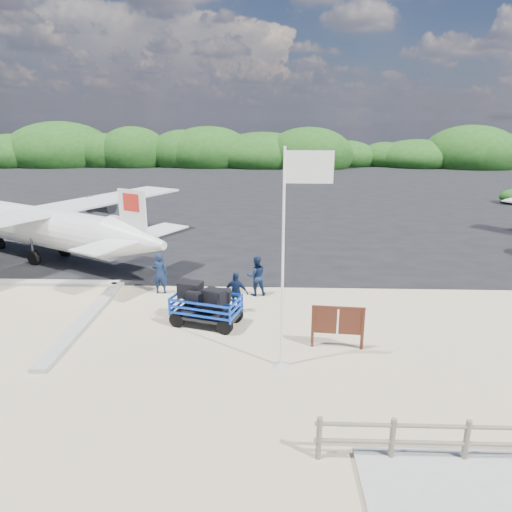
{
  "coord_description": "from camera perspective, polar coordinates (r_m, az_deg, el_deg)",
  "views": [
    {
      "loc": [
        1.98,
        -12.95,
        6.84
      ],
      "look_at": [
        1.41,
        3.35,
        1.88
      ],
      "focal_mm": 32.0,
      "sensor_mm": 36.0,
      "label": 1
    }
  ],
  "objects": [
    {
      "name": "ground",
      "position": [
        14.78,
        -6.02,
        -10.75
      ],
      "size": [
        160.0,
        160.0,
        0.0
      ],
      "primitive_type": "plane",
      "color": "beige"
    },
    {
      "name": "asphalt_apron",
      "position": [
        43.53,
        -0.63,
        7.9
      ],
      "size": [
        90.0,
        50.0,
        0.04
      ],
      "primitive_type": null,
      "color": "#B2B2B2",
      "rests_on": "ground"
    },
    {
      "name": "walkway_pad",
      "position": [
        10.37,
        23.85,
        -26.09
      ],
      "size": [
        3.5,
        2.5,
        0.1
      ],
      "primitive_type": null,
      "color": "#B2B2B2",
      "rests_on": "ground"
    },
    {
      "name": "vegetation_band",
      "position": [
        68.32,
        0.35,
        11.2
      ],
      "size": [
        124.0,
        8.0,
        4.4
      ],
      "primitive_type": null,
      "color": "#B2B2B2",
      "rests_on": "ground"
    },
    {
      "name": "fence",
      "position": [
        11.23,
        24.45,
        -22.36
      ],
      "size": [
        6.4,
        2.0,
        1.1
      ],
      "primitive_type": null,
      "color": "#B2B2B2",
      "rests_on": "ground"
    },
    {
      "name": "baggage_cart",
      "position": [
        16.0,
        -6.16,
        -8.48
      ],
      "size": [
        2.76,
        2.05,
        1.23
      ],
      "primitive_type": null,
      "rotation": [
        0.0,
        0.0,
        -0.29
      ],
      "color": "#0D3CC8",
      "rests_on": "ground"
    },
    {
      "name": "flagpole",
      "position": [
        13.5,
        3.14,
        -13.54
      ],
      "size": [
        1.25,
        0.55,
        6.16
      ],
      "primitive_type": null,
      "rotation": [
        0.0,
        0.0,
        -0.03
      ],
      "color": "white",
      "rests_on": "ground"
    },
    {
      "name": "signboard",
      "position": [
        14.64,
        10.01,
        -11.2
      ],
      "size": [
        1.72,
        0.31,
        1.41
      ],
      "primitive_type": null,
      "rotation": [
        0.0,
        0.0,
        -0.09
      ],
      "color": "#512417",
      "rests_on": "ground"
    },
    {
      "name": "crew_a",
      "position": [
        18.71,
        -11.93,
        -2.11
      ],
      "size": [
        0.63,
        0.42,
        1.71
      ],
      "primitive_type": "imported",
      "rotation": [
        0.0,
        0.0,
        3.17
      ],
      "color": "#122144",
      "rests_on": "ground"
    },
    {
      "name": "crew_b",
      "position": [
        18.13,
        0.02,
        -2.5
      ],
      "size": [
        0.91,
        0.78,
        1.62
      ],
      "primitive_type": "imported",
      "rotation": [
        0.0,
        0.0,
        3.38
      ],
      "color": "#122144",
      "rests_on": "ground"
    },
    {
      "name": "crew_c",
      "position": [
        16.6,
        -2.47,
        -4.58
      ],
      "size": [
        0.96,
        0.59,
        1.52
      ],
      "primitive_type": "imported",
      "rotation": [
        0.0,
        0.0,
        2.87
      ],
      "color": "#122144",
      "rests_on": "ground"
    },
    {
      "name": "aircraft_large",
      "position": [
        36.92,
        17.68,
        5.46
      ],
      "size": [
        23.01,
        23.01,
        5.09
      ],
      "primitive_type": null,
      "rotation": [
        0.0,
        0.0,
        2.64
      ],
      "color": "#B2B2B2",
      "rests_on": "ground"
    },
    {
      "name": "aircraft_small",
      "position": [
        46.3,
        -8.03,
        8.28
      ],
      "size": [
        11.51,
        11.51,
        2.93
      ],
      "primitive_type": null,
      "rotation": [
        0.0,
        0.0,
        3.87
      ],
      "color": "#B2B2B2",
      "rests_on": "ground"
    }
  ]
}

